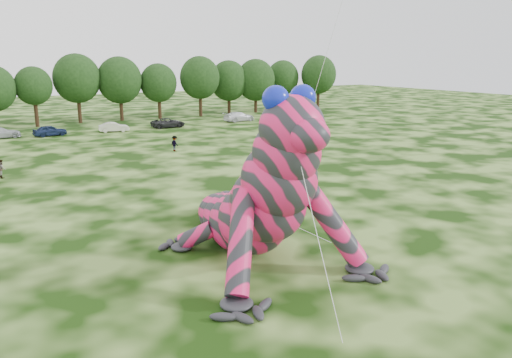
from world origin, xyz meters
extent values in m
plane|color=#16330A|center=(0.00, 0.00, 0.00)|extent=(240.00, 240.00, 0.00)
cylinder|color=silver|center=(12.63, 5.25, 9.04)|extent=(0.02, 0.02, 18.75)
cylinder|color=#382314|center=(10.97, 7.09, 0.12)|extent=(0.08, 0.08, 0.24)
imported|color=#B1B6BB|center=(-4.50, 48.08, 0.71)|extent=(5.12, 2.69, 1.42)
imported|color=#18254A|center=(1.23, 46.95, 0.70)|extent=(4.32, 2.21, 1.41)
imported|color=beige|center=(9.32, 46.38, 0.66)|extent=(4.16, 2.02, 1.31)
imported|color=black|center=(17.27, 46.76, 0.68)|extent=(4.96, 2.38, 1.36)
imported|color=silver|center=(29.48, 47.70, 0.76)|extent=(5.47, 2.86, 1.51)
imported|color=gray|center=(11.15, 28.63, 0.85)|extent=(0.91, 1.23, 1.69)
imported|color=gray|center=(-5.98, 24.57, 0.79)|extent=(0.71, 0.85, 1.57)
camera|label=1|loc=(-8.31, -21.71, 9.97)|focal=35.00mm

